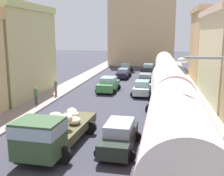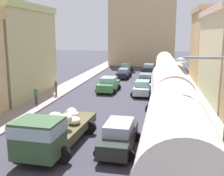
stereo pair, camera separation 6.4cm
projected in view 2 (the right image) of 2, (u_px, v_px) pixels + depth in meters
ground_plane at (124, 91)px, 31.03m from camera, size 154.00×154.00×0.00m
sidewalk_left at (64, 89)px, 32.25m from camera, size 2.50×70.00×0.14m
sidewalk_right at (190, 93)px, 29.77m from camera, size 2.50×70.00×0.14m
building_left_2 at (16, 51)px, 28.00m from camera, size 5.02×10.56×9.37m
building_right_3 at (210, 44)px, 37.66m from camera, size 4.85×9.90×9.98m
distant_church at (142, 29)px, 56.41m from camera, size 13.36×6.28×20.69m
parked_bus_0 at (176, 146)px, 9.98m from camera, size 3.42×8.24×4.26m
parked_bus_1 at (169, 94)px, 18.67m from camera, size 3.48×8.44×4.25m
parked_bus_2 at (166, 77)px, 27.41m from camera, size 3.40×8.35×3.94m
parked_bus_3 at (165, 67)px, 36.10m from camera, size 3.37×8.51×3.91m
cargo_truck_0 at (53, 131)px, 14.96m from camera, size 3.39×7.24×2.30m
car_0 at (109, 84)px, 30.75m from camera, size 2.51×4.36×1.67m
car_1 at (124, 73)px, 40.11m from camera, size 2.23×4.10×1.46m
car_2 at (126, 68)px, 46.75m from camera, size 2.23×3.92×1.50m
car_3 at (119, 136)px, 15.24m from camera, size 2.31×4.44×1.63m
car_4 at (142, 88)px, 28.81m from camera, size 2.32×3.72×1.61m
car_5 at (146, 79)px, 34.84m from camera, size 2.35×3.88×1.48m
car_6 at (149, 68)px, 46.75m from camera, size 2.52×4.06×1.41m
pedestrian_2 at (36, 95)px, 24.57m from camera, size 0.45×0.45×1.75m
pedestrian_3 at (56, 87)px, 28.11m from camera, size 0.46×0.46×1.83m
streetlamp_near at (218, 112)px, 10.42m from camera, size 2.07×0.28×5.64m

